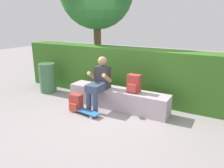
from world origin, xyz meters
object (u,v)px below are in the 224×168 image
at_px(backpack_on_bench, 134,84).
at_px(backpack_on_ground, 76,103).
at_px(person_skater, 99,81).
at_px(bench_main, 117,98).
at_px(trash_bin, 48,78).
at_px(skateboard_near_person, 84,111).

xyz_separation_m(backpack_on_bench, backpack_on_ground, (-1.16, -0.62, -0.46)).
bearing_deg(person_skater, backpack_on_bench, 14.85).
xyz_separation_m(bench_main, trash_bin, (-2.31, 0.06, 0.18)).
distance_m(bench_main, backpack_on_ground, 0.97).
bearing_deg(backpack_on_bench, bench_main, 178.70).
height_order(person_skater, backpack_on_bench, person_skater).
height_order(backpack_on_bench, trash_bin, backpack_on_bench).
height_order(skateboard_near_person, backpack_on_bench, backpack_on_bench).
bearing_deg(trash_bin, bench_main, -1.48).
xyz_separation_m(skateboard_near_person, backpack_on_ground, (-0.26, 0.05, 0.12)).
bearing_deg(backpack_on_ground, bench_main, 40.40).
bearing_deg(skateboard_near_person, person_skater, 76.13).
height_order(person_skater, trash_bin, person_skater).
height_order(skateboard_near_person, trash_bin, trash_bin).
bearing_deg(trash_bin, person_skater, -8.03).
bearing_deg(backpack_on_ground, person_skater, 47.50).
xyz_separation_m(person_skater, skateboard_near_person, (-0.12, -0.47, -0.59)).
height_order(bench_main, skateboard_near_person, bench_main).
bearing_deg(backpack_on_ground, trash_bin, 156.27).
bearing_deg(bench_main, skateboard_near_person, -124.87).
distance_m(person_skater, backpack_on_ground, 0.73).
xyz_separation_m(bench_main, skateboard_near_person, (-0.48, -0.68, -0.16)).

